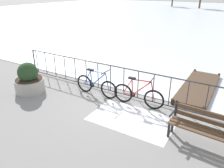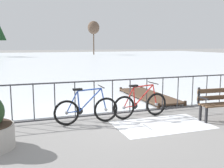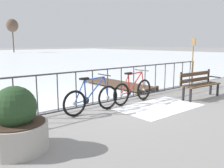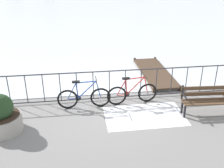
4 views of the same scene
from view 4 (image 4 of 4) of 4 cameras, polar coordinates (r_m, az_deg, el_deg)
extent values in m
plane|color=gray|center=(9.09, -0.56, -3.37)|extent=(160.00, 160.00, 0.00)
cube|color=white|center=(8.22, 7.02, -6.78)|extent=(2.43, 1.47, 0.01)
cylinder|color=#38383D|center=(8.65, -0.59, 2.79)|extent=(9.00, 0.04, 0.04)
cylinder|color=#38383D|center=(9.05, -0.57, -2.92)|extent=(9.00, 0.04, 0.04)
cylinder|color=#38383D|center=(9.06, -21.36, -1.28)|extent=(0.03, 0.03, 0.97)
cylinder|color=#38383D|center=(8.94, -18.01, -1.11)|extent=(0.03, 0.03, 0.97)
cylinder|color=#38383D|center=(8.85, -14.58, -0.92)|extent=(0.03, 0.03, 0.97)
cylinder|color=#38383D|center=(8.80, -11.10, -0.73)|extent=(0.03, 0.03, 0.97)
cylinder|color=#38383D|center=(8.78, -7.59, -0.53)|extent=(0.03, 0.03, 0.97)
cylinder|color=#38383D|center=(8.79, -4.07, -0.33)|extent=(0.03, 0.03, 0.97)
cylinder|color=#38383D|center=(8.84, -0.58, -0.13)|extent=(0.03, 0.03, 0.97)
cylinder|color=#38383D|center=(8.91, 2.87, 0.07)|extent=(0.03, 0.03, 0.97)
cylinder|color=#38383D|center=(9.02, 6.24, 0.26)|extent=(0.03, 0.03, 0.97)
cylinder|color=#38383D|center=(9.16, 9.52, 0.45)|extent=(0.03, 0.03, 0.97)
cylinder|color=#38383D|center=(9.33, 12.69, 0.63)|extent=(0.03, 0.03, 0.97)
cylinder|color=#38383D|center=(9.53, 15.75, 0.80)|extent=(0.03, 0.03, 0.97)
cylinder|color=#38383D|center=(9.75, 18.67, 0.96)|extent=(0.03, 0.03, 0.97)
cylinder|color=#38383D|center=(10.00, 21.45, 1.11)|extent=(0.03, 0.03, 0.97)
torus|color=black|center=(8.61, 1.04, -2.56)|extent=(0.66, 0.11, 0.66)
cylinder|color=gray|center=(8.61, 1.04, -2.56)|extent=(0.08, 0.07, 0.08)
torus|color=black|center=(8.89, 7.64, -1.87)|extent=(0.66, 0.11, 0.66)
cylinder|color=gray|center=(8.89, 7.64, -1.87)|extent=(0.08, 0.07, 0.08)
cylinder|color=red|center=(8.56, 3.10, -0.65)|extent=(0.08, 0.04, 0.53)
cylinder|color=red|center=(8.64, 5.12, -0.36)|extent=(0.61, 0.09, 0.59)
cylinder|color=red|center=(8.52, 5.05, 1.24)|extent=(0.63, 0.09, 0.07)
cylinder|color=red|center=(8.65, 2.12, -2.39)|extent=(0.34, 0.06, 0.05)
cylinder|color=red|center=(8.52, 2.01, -0.81)|extent=(0.32, 0.05, 0.56)
cylinder|color=red|center=(8.75, 7.35, -0.21)|extent=(0.16, 0.05, 0.59)
cube|color=black|center=(8.43, 3.01, 1.21)|extent=(0.25, 0.12, 0.05)
cylinder|color=black|center=(8.59, 7.08, 1.81)|extent=(0.07, 0.52, 0.03)
cylinder|color=black|center=(8.68, 3.20, -2.22)|extent=(0.18, 0.03, 0.18)
torus|color=black|center=(8.51, -9.55, -3.27)|extent=(0.66, 0.07, 0.66)
cylinder|color=gray|center=(8.51, -9.55, -3.27)|extent=(0.08, 0.06, 0.08)
torus|color=black|center=(8.52, -2.49, -2.90)|extent=(0.66, 0.07, 0.66)
cylinder|color=gray|center=(8.52, -2.49, -2.90)|extent=(0.08, 0.06, 0.08)
cylinder|color=#2D51B2|center=(8.37, -7.54, -1.44)|extent=(0.08, 0.04, 0.53)
cylinder|color=#2D51B2|center=(8.37, -5.39, -1.23)|extent=(0.61, 0.04, 0.59)
cylinder|color=#2D51B2|center=(8.26, -5.61, 0.42)|extent=(0.63, 0.04, 0.07)
cylinder|color=#2D51B2|center=(8.50, -8.43, -3.16)|extent=(0.34, 0.03, 0.05)
cylinder|color=#2D51B2|center=(8.38, -8.68, -1.56)|extent=(0.32, 0.03, 0.56)
cylinder|color=#2D51B2|center=(8.39, -2.95, -1.16)|extent=(0.16, 0.03, 0.59)
cube|color=black|center=(8.25, -7.80, 0.46)|extent=(0.24, 0.10, 0.05)
cylinder|color=black|center=(8.24, -3.44, 0.94)|extent=(0.03, 0.52, 0.03)
cylinder|color=black|center=(8.49, -7.30, -3.04)|extent=(0.18, 0.02, 0.18)
cube|color=brown|center=(8.67, 19.72, -3.09)|extent=(1.60, 0.20, 0.04)
cube|color=brown|center=(8.55, 20.10, -3.57)|extent=(1.60, 0.20, 0.04)
cube|color=brown|center=(8.43, 20.50, -4.05)|extent=(1.60, 0.20, 0.04)
cube|color=brown|center=(8.69, 19.61, -1.99)|extent=(1.60, 0.15, 0.12)
cube|color=brown|center=(8.61, 19.79, -0.79)|extent=(1.60, 0.15, 0.12)
cube|color=black|center=(8.27, 15.39, -5.62)|extent=(0.05, 0.06, 0.44)
cube|color=black|center=(8.49, 14.84, -4.73)|extent=(0.05, 0.06, 0.44)
cube|color=black|center=(8.38, 14.92, -1.69)|extent=(0.05, 0.05, 0.45)
cube|color=black|center=(8.18, 15.43, -2.61)|extent=(0.07, 0.40, 0.04)
cylinder|color=#ADA8A0|center=(7.96, -22.48, -7.82)|extent=(1.05, 1.05, 0.48)
cylinder|color=#38281E|center=(7.84, -22.77, -6.28)|extent=(0.96, 0.96, 0.02)
sphere|color=#264223|center=(7.72, -23.08, -4.62)|extent=(0.72, 0.72, 0.72)
cube|color=#4C3828|center=(11.20, 9.18, 2.56)|extent=(1.10, 3.30, 0.06)
cylinder|color=#35271C|center=(9.63, 9.08, -1.34)|extent=(0.10, 0.10, 0.20)
cylinder|color=#35271C|center=(9.95, 14.55, -0.98)|extent=(0.10, 0.10, 0.20)
cylinder|color=#35271C|center=(12.58, 4.90, 5.16)|extent=(0.10, 0.10, 0.20)
cylinder|color=#35271C|center=(12.82, 9.24, 5.32)|extent=(0.10, 0.10, 0.20)
camera|label=1|loc=(4.69, 58.82, 3.99)|focal=35.33mm
camera|label=2|loc=(2.80, -47.28, -37.42)|focal=43.27mm
camera|label=3|loc=(4.91, -52.78, -16.42)|focal=39.06mm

